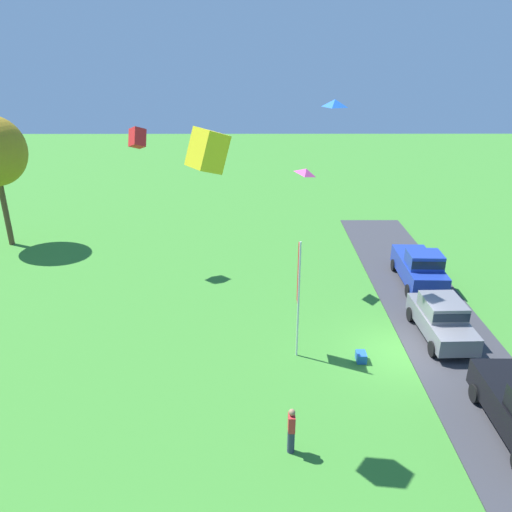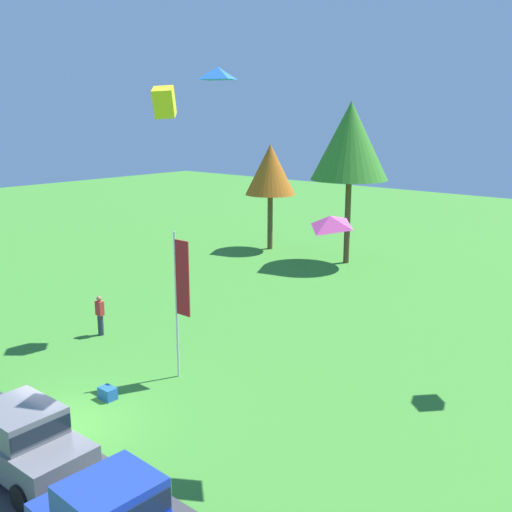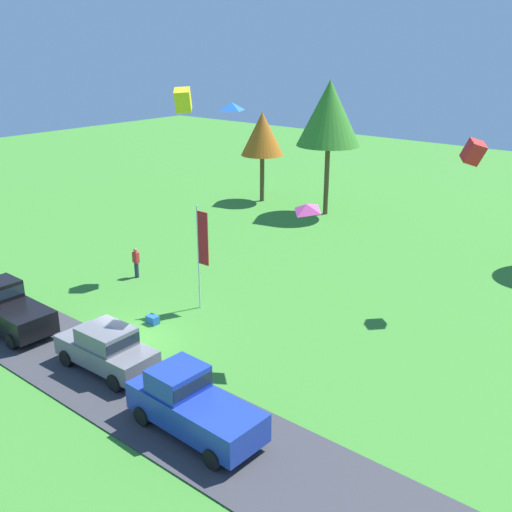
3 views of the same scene
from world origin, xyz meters
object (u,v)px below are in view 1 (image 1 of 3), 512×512
at_px(car_sedan_far_end, 442,318).
at_px(kite_diamond_low_drifter, 335,103).
at_px(kite_diamond_topmost, 306,171).
at_px(cooler_box, 361,357).
at_px(person_on_lawn, 291,430).
at_px(car_pickup_by_flagpole, 420,267).
at_px(kite_box_high_left, 208,151).
at_px(kite_box_trailing_tail, 137,138).
at_px(flag_banner, 299,283).

xyz_separation_m(car_sedan_far_end, kite_diamond_low_drifter, (2.32, 5.03, 9.06)).
relative_size(car_sedan_far_end, kite_diamond_topmost, 4.61).
bearing_deg(cooler_box, kite_diamond_low_drifter, 14.73).
distance_m(person_on_lawn, cooler_box, 6.15).
bearing_deg(person_on_lawn, car_pickup_by_flagpole, -32.59).
bearing_deg(kite_diamond_topmost, car_pickup_by_flagpole, -89.56).
height_order(kite_diamond_topmost, kite_diamond_low_drifter, kite_diamond_low_drifter).
height_order(car_pickup_by_flagpole, kite_diamond_low_drifter, kite_diamond_low_drifter).
distance_m(person_on_lawn, kite_box_high_left, 9.18).
bearing_deg(kite_diamond_low_drifter, car_sedan_far_end, -114.77).
bearing_deg(person_on_lawn, kite_diamond_low_drifter, -13.52).
distance_m(car_sedan_far_end, kite_diamond_low_drifter, 10.62).
xyz_separation_m(car_pickup_by_flagpole, kite_box_trailing_tail, (2.81, 15.55, 6.58)).
xyz_separation_m(person_on_lawn, kite_diamond_low_drifter, (9.29, -2.23, 9.22)).
bearing_deg(kite_diamond_topmost, kite_diamond_low_drifter, -165.79).
height_order(flag_banner, kite_box_trailing_tail, kite_box_trailing_tail).
bearing_deg(car_pickup_by_flagpole, flag_banner, 132.13).
xyz_separation_m(car_sedan_far_end, kite_diamond_topmost, (5.38, 5.80, 5.42)).
bearing_deg(cooler_box, car_sedan_far_end, -64.95).
bearing_deg(car_pickup_by_flagpole, car_sedan_far_end, 172.99).
relative_size(flag_banner, cooler_box, 9.37).
relative_size(car_pickup_by_flagpole, kite_box_high_left, 4.50).
height_order(person_on_lawn, cooler_box, person_on_lawn).
distance_m(car_pickup_by_flagpole, kite_diamond_low_drifter, 11.09).
bearing_deg(kite_box_high_left, car_pickup_by_flagpole, -44.10).
bearing_deg(kite_diamond_low_drifter, car_pickup_by_flagpole, -61.32).
distance_m(flag_banner, kite_box_trailing_tail, 13.26).
height_order(car_pickup_by_flagpole, cooler_box, car_pickup_by_flagpole).
xyz_separation_m(flag_banner, kite_diamond_topmost, (6.55, -0.83, 3.14)).
bearing_deg(car_pickup_by_flagpole, kite_box_high_left, 135.90).
xyz_separation_m(car_pickup_by_flagpole, person_on_lawn, (-12.40, 7.93, -0.23)).
bearing_deg(car_sedan_far_end, flag_banner, 99.98).
xyz_separation_m(person_on_lawn, kite_box_trailing_tail, (15.21, 7.63, 6.81)).
height_order(cooler_box, kite_diamond_topmost, kite_diamond_topmost).
relative_size(car_sedan_far_end, car_pickup_by_flagpole, 0.88).
bearing_deg(kite_box_high_left, flag_banner, -36.97).
height_order(car_pickup_by_flagpole, kite_diamond_topmost, kite_diamond_topmost).
distance_m(cooler_box, kite_box_high_left, 11.57).
height_order(car_sedan_far_end, kite_box_trailing_tail, kite_box_trailing_tail).
height_order(car_sedan_far_end, person_on_lawn, car_sedan_far_end).
distance_m(person_on_lawn, flag_banner, 6.33).
bearing_deg(kite_diamond_topmost, cooler_box, -165.49).
bearing_deg(kite_diamond_low_drifter, cooler_box, -165.27).
xyz_separation_m(car_pickup_by_flagpole, kite_box_high_left, (-10.77, 10.44, 8.45)).
xyz_separation_m(flag_banner, kite_diamond_low_drifter, (3.48, -1.60, 6.78)).
distance_m(cooler_box, kite_box_trailing_tail, 16.66).
bearing_deg(kite_box_high_left, kite_diamond_low_drifter, -31.78).
height_order(cooler_box, kite_box_trailing_tail, kite_box_trailing_tail).
xyz_separation_m(kite_diamond_topmost, kite_box_trailing_tail, (2.86, 9.08, 1.22)).
bearing_deg(car_sedan_far_end, kite_box_trailing_tail, 61.03).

